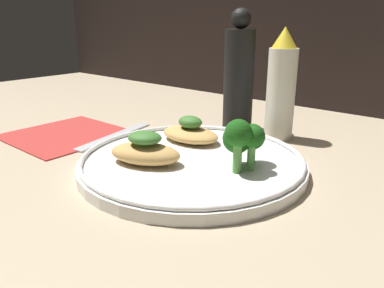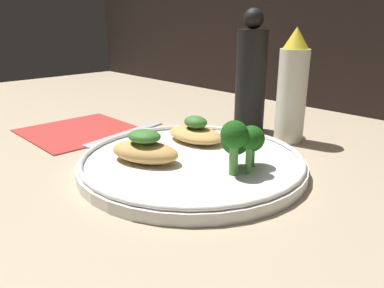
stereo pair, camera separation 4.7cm
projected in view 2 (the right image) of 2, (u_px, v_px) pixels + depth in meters
ground_plane at (192, 172)px, 48.56cm from camera, size 180.00×180.00×1.00cm
plate at (192, 162)px, 48.09cm from camera, size 28.93×28.93×2.00cm
grilled_meat_front at (145, 149)px, 46.57cm from camera, size 10.21×8.01×4.10cm
grilled_meat_middle at (196, 133)px, 54.46cm from camera, size 9.32×6.06×3.78cm
broccoli_bunch at (241, 140)px, 43.41cm from camera, size 5.24×6.98×6.40cm
sauce_bottle at (292, 89)px, 56.85cm from camera, size 4.48×4.48×17.38cm
pepper_grinder at (251, 77)px, 62.03cm from camera, size 5.03×5.03×20.13cm
fork at (126, 133)px, 62.56cm from camera, size 5.06×17.00×0.60cm
napkin at (80, 130)px, 64.31cm from camera, size 17.34×17.34×0.40cm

